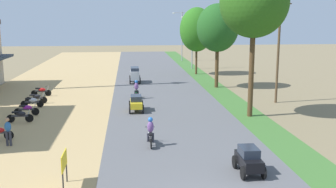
{
  "coord_description": "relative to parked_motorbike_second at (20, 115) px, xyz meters",
  "views": [
    {
      "loc": [
        -3.05,
        -13.09,
        7.11
      ],
      "look_at": [
        -0.32,
        14.05,
        1.83
      ],
      "focal_mm": 42.39,
      "sensor_mm": 36.0,
      "label": 1
    }
  ],
  "objects": [
    {
      "name": "motorbike_ahead_second",
      "position": [
        8.55,
        -5.94,
        0.3
      ],
      "size": [
        0.54,
        1.8,
        1.66
      ],
      "color": "black",
      "rests_on": "road_strip"
    },
    {
      "name": "parked_motorbike_fifth",
      "position": [
        -0.26,
        6.1,
        0.0
      ],
      "size": [
        1.8,
        0.54,
        0.94
      ],
      "color": "black",
      "rests_on": "dirt_shoulder"
    },
    {
      "name": "parked_motorbike_second",
      "position": [
        0.0,
        0.0,
        0.0
      ],
      "size": [
        1.8,
        0.54,
        0.94
      ],
      "color": "black",
      "rests_on": "dirt_shoulder"
    },
    {
      "name": "street_signboard",
      "position": [
        4.64,
        -10.98,
        0.55
      ],
      "size": [
        0.06,
        1.3,
        1.5
      ],
      "color": "#262628",
      "rests_on": "dirt_shoulder"
    },
    {
      "name": "car_hatchback_black",
      "position": [
        12.8,
        -10.37,
        0.19
      ],
      "size": [
        1.04,
        2.0,
        1.23
      ],
      "color": "black",
      "rests_on": "road_strip"
    },
    {
      "name": "car_van_silver",
      "position": [
        8.09,
        16.01,
        0.47
      ],
      "size": [
        1.19,
        2.41,
        1.67
      ],
      "color": "#B7BCC1",
      "rests_on": "road_strip"
    },
    {
      "name": "pedestrian_on_shoulder",
      "position": [
        0.69,
        -5.12,
        0.41
      ],
      "size": [
        0.37,
        0.25,
        1.62
      ],
      "color": "#33333D",
      "rests_on": "dirt_shoulder"
    },
    {
      "name": "utility_pole_near",
      "position": [
        19.81,
        4.72,
        3.99
      ],
      "size": [
        1.8,
        0.2,
        8.71
      ],
      "color": "brown",
      "rests_on": "ground"
    },
    {
      "name": "motorbike_ahead_third",
      "position": [
        8.07,
        7.23,
        0.3
      ],
      "size": [
        0.54,
        1.8,
        1.66
      ],
      "color": "black",
      "rests_on": "road_strip"
    },
    {
      "name": "median_tree_nearest",
      "position": [
        16.12,
        0.14,
        7.56
      ],
      "size": [
        4.78,
        4.78,
        10.56
      ],
      "color": "#4C351E",
      "rests_on": "median_strip"
    },
    {
      "name": "median_tree_second",
      "position": [
        16.36,
        12.28,
        5.52
      ],
      "size": [
        4.2,
        4.2,
        8.44
      ],
      "color": "#4C351E",
      "rests_on": "median_strip"
    },
    {
      "name": "parked_motorbike_third",
      "position": [
        -0.03,
        1.94,
        0.0
      ],
      "size": [
        1.8,
        0.54,
        0.94
      ],
      "color": "black",
      "rests_on": "dirt_shoulder"
    },
    {
      "name": "parked_motorbike_fourth",
      "position": [
        -0.25,
        4.61,
        0.0
      ],
      "size": [
        1.8,
        0.54,
        0.94
      ],
      "color": "black",
      "rests_on": "dirt_shoulder"
    },
    {
      "name": "car_sedan_yellow",
      "position": [
        7.94,
        2.5,
        0.19
      ],
      "size": [
        1.1,
        2.26,
        1.19
      ],
      "color": "gold",
      "rests_on": "road_strip"
    },
    {
      "name": "parked_motorbike_sixth",
      "position": [
        -0.51,
        9.27,
        0.0
      ],
      "size": [
        1.8,
        0.54,
        0.94
      ],
      "color": "black",
      "rests_on": "dirt_shoulder"
    },
    {
      "name": "streetlamp_mid",
      "position": [
        16.25,
        37.88,
        4.08
      ],
      "size": [
        3.16,
        0.2,
        7.95
      ],
      "color": "gray",
      "rests_on": "median_strip"
    },
    {
      "name": "streetlamp_near",
      "position": [
        16.25,
        27.43,
        3.75
      ],
      "size": [
        3.16,
        0.2,
        7.32
      ],
      "color": "gray",
      "rests_on": "median_strip"
    },
    {
      "name": "median_tree_third",
      "position": [
        15.92,
        21.98,
        5.07
      ],
      "size": [
        4.21,
        4.21,
        8.3
      ],
      "color": "#4C351E",
      "rests_on": "median_strip"
    }
  ]
}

